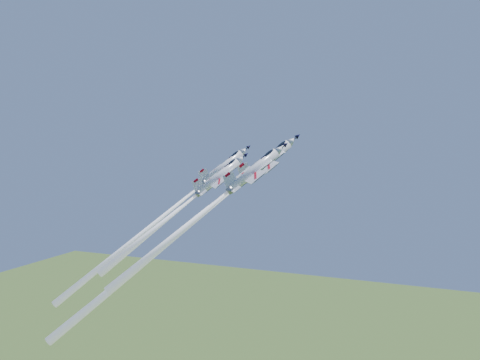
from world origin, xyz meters
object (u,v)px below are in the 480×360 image
at_px(jet_slot, 180,209).
at_px(jet_lead, 186,228).
at_px(jet_right, 206,210).
at_px(jet_left, 161,218).

bearing_deg(jet_slot, jet_lead, 139.87).
xyz_separation_m(jet_lead, jet_right, (7.53, -5.88, 4.91)).
relative_size(jet_left, jet_slot, 1.41).
xyz_separation_m(jet_lead, jet_slot, (0.09, -2.99, 4.50)).
height_order(jet_left, jet_slot, jet_left).
xyz_separation_m(jet_lead, jet_left, (-7.72, 2.34, 1.33)).
height_order(jet_lead, jet_slot, jet_lead).
bearing_deg(jet_left, jet_slot, 13.84).
relative_size(jet_lead, jet_slot, 1.75).
bearing_deg(jet_slot, jet_left, -166.16).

